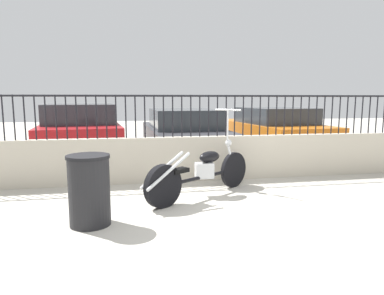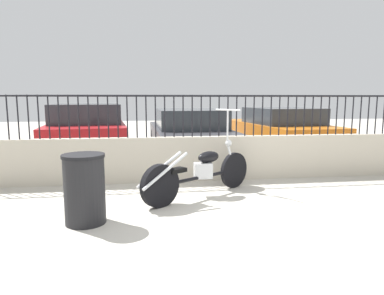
# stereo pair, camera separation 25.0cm
# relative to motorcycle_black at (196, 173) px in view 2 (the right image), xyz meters

# --- Properties ---
(ground_plane) EXTENTS (40.00, 40.00, 0.00)m
(ground_plane) POSITION_rel_motorcycle_black_xyz_m (0.27, -1.22, -0.38)
(ground_plane) COLOR #B7B2A5
(low_wall) EXTENTS (8.49, 0.18, 0.82)m
(low_wall) POSITION_rel_motorcycle_black_xyz_m (0.27, 1.12, 0.03)
(low_wall) COLOR beige
(low_wall) RESTS_ON ground_plane
(fence_railing) EXTENTS (8.49, 0.04, 0.76)m
(fence_railing) POSITION_rel_motorcycle_black_xyz_m (0.27, 1.12, 0.94)
(fence_railing) COLOR black
(fence_railing) RESTS_ON low_wall
(motorcycle_black) EXTENTS (1.91, 1.36, 1.35)m
(motorcycle_black) POSITION_rel_motorcycle_black_xyz_m (0.00, 0.00, 0.00)
(motorcycle_black) COLOR black
(motorcycle_black) RESTS_ON ground_plane
(trash_bin) EXTENTS (0.51, 0.51, 0.86)m
(trash_bin) POSITION_rel_motorcycle_black_xyz_m (-1.50, -0.89, 0.05)
(trash_bin) COLOR black
(trash_bin) RESTS_ON ground_plane
(car_red) EXTENTS (2.23, 4.29, 1.38)m
(car_red) POSITION_rel_motorcycle_black_xyz_m (-2.21, 3.93, 0.31)
(car_red) COLOR black
(car_red) RESTS_ON ground_plane
(car_dark_grey) EXTENTS (1.85, 4.42, 1.25)m
(car_dark_grey) POSITION_rel_motorcycle_black_xyz_m (0.35, 3.50, 0.26)
(car_dark_grey) COLOR black
(car_dark_grey) RESTS_ON ground_plane
(car_orange) EXTENTS (2.07, 4.25, 1.27)m
(car_orange) POSITION_rel_motorcycle_black_xyz_m (2.91, 3.90, 0.27)
(car_orange) COLOR black
(car_orange) RESTS_ON ground_plane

